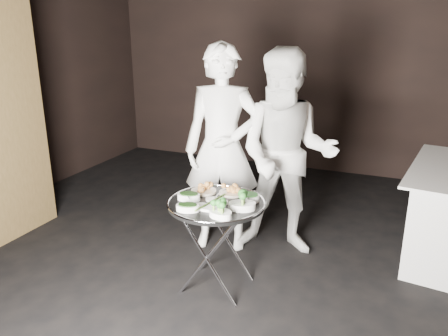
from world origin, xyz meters
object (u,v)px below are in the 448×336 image
at_px(tray_stand, 216,242).
at_px(serving_tray, 216,203).
at_px(waiter_right, 286,155).
at_px(waiter_left, 222,149).

relative_size(tray_stand, serving_tray, 0.96).
bearing_deg(waiter_right, waiter_left, -176.15).
height_order(serving_tray, waiter_right, waiter_right).
relative_size(serving_tray, waiter_right, 0.41).
height_order(tray_stand, waiter_left, waiter_left).
bearing_deg(waiter_left, serving_tray, -85.19).
relative_size(serving_tray, waiter_left, 0.40).
distance_m(tray_stand, serving_tray, 0.32).
bearing_deg(waiter_left, tray_stand, -85.19).
xyz_separation_m(serving_tray, waiter_left, (-0.24, 0.69, 0.22)).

